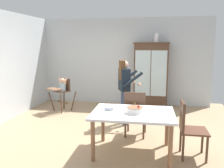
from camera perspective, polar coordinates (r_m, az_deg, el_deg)
The scene contains 11 objects.
ground_plane at distance 5.26m, azimuth -1.26°, elevation -11.55°, with size 6.24×6.24×0.00m, color tan.
wall_back at distance 7.51m, azimuth 2.90°, elevation 5.43°, with size 5.32×0.06×2.70m, color silver.
china_cabinet at distance 7.22m, azimuth 9.34°, elevation 2.20°, with size 1.05×0.48×1.95m.
ceramic_vase at distance 7.16m, azimuth 10.70°, elevation 10.83°, with size 0.13×0.13×0.27m.
high_chair_with_toddler at distance 6.85m, azimuth -11.90°, elevation -1.05°, with size 0.78×0.84×0.95m.
adult_person at distance 5.52m, azimuth 3.04°, elevation -0.09°, with size 0.64×0.63×1.53m.
dining_table at distance 4.14m, azimuth 5.06°, elevation -8.00°, with size 1.44×1.04×0.74m.
birthday_cake at distance 4.05m, azimuth 5.53°, elevation -6.24°, with size 0.28×0.28×0.19m.
serving_bowl at distance 4.24m, azimuth -0.55°, elevation -5.83°, with size 0.18×0.18×0.06m, color #B2BCC6.
dining_chair_far_side at distance 4.85m, azimuth 5.61°, elevation -6.48°, with size 0.45×0.45×0.96m.
dining_chair_right_end at distance 4.21m, azimuth 17.84°, elevation -9.45°, with size 0.45×0.45×0.96m.
Camera 1 is at (1.03, -4.79, 1.90)m, focal length 37.89 mm.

